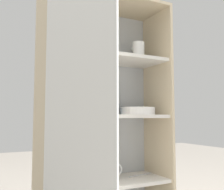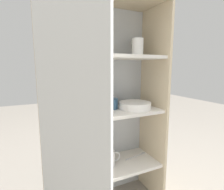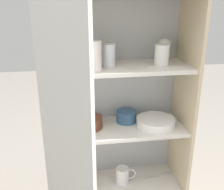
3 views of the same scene
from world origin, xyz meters
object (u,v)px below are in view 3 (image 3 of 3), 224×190
Objects in this scene: plate_stack_white at (156,122)px; serving_bowl_small at (126,116)px; coffee_mug_primary at (123,175)px; mixing_bowl_large at (89,122)px.

serving_bowl_small reaches higher than plate_stack_white.
coffee_mug_primary is (-0.03, -0.06, -0.36)m from serving_bowl_small.
plate_stack_white is at bearing -6.29° from mixing_bowl_large.
mixing_bowl_large is at bearing 173.36° from coffee_mug_primary.
coffee_mug_primary is at bearing -6.64° from mixing_bowl_large.
plate_stack_white is 0.17m from serving_bowl_small.
plate_stack_white is 1.83× the size of serving_bowl_small.
coffee_mug_primary is (-0.18, 0.02, -0.35)m from plate_stack_white.
plate_stack_white is 1.77× the size of coffee_mug_primary.
mixing_bowl_large is at bearing -170.36° from serving_bowl_small.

